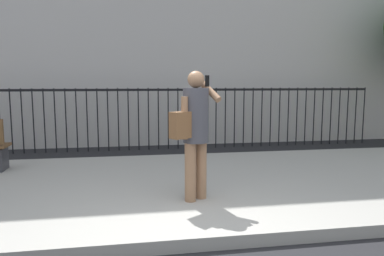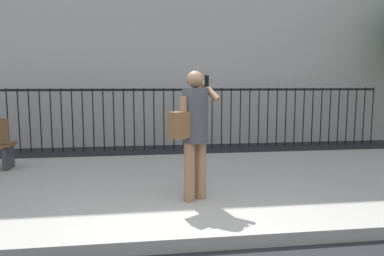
% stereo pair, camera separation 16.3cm
% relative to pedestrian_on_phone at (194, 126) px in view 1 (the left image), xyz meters
% --- Properties ---
extents(ground_plane, '(60.00, 60.00, 0.00)m').
position_rel_pedestrian_on_phone_xyz_m(ground_plane, '(-0.24, -1.22, -1.16)').
color(ground_plane, black).
extents(sidewalk, '(28.00, 4.40, 0.15)m').
position_rel_pedestrian_on_phone_xyz_m(sidewalk, '(-0.24, 0.98, -1.08)').
color(sidewalk, '#9E9B93').
rests_on(sidewalk, ground).
extents(iron_fence, '(12.03, 0.04, 1.60)m').
position_rel_pedestrian_on_phone_xyz_m(iron_fence, '(-0.24, 4.68, -0.14)').
color(iron_fence, black).
rests_on(iron_fence, ground).
extents(pedestrian_on_phone, '(0.72, 0.63, 1.73)m').
position_rel_pedestrian_on_phone_xyz_m(pedestrian_on_phone, '(0.00, 0.00, 0.00)').
color(pedestrian_on_phone, '#936B4C').
rests_on(pedestrian_on_phone, sidewalk).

